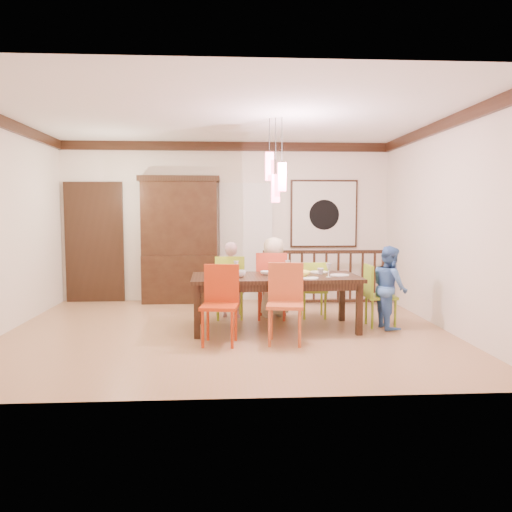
{
  "coord_description": "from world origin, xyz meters",
  "views": [
    {
      "loc": [
        -0.01,
        -6.74,
        1.62
      ],
      "look_at": [
        0.41,
        0.3,
        1.01
      ],
      "focal_mm": 35.0,
      "sensor_mm": 36.0,
      "label": 1
    }
  ],
  "objects": [
    {
      "name": "chair_near_left",
      "position": [
        -0.1,
        -0.68,
        0.56
      ],
      "size": [
        0.5,
        0.5,
        0.97
      ],
      "rotation": [
        0.0,
        0.0,
        -0.14
      ],
      "color": "#AD2F0D",
      "rests_on": "floor"
    },
    {
      "name": "serving_bowl",
      "position": [
        0.95,
        -0.07,
        0.79
      ],
      "size": [
        0.39,
        0.39,
        0.08
      ],
      "primitive_type": "imported",
      "rotation": [
        0.0,
        0.0,
        0.17
      ],
      "color": "yellow",
      "rests_on": "dining_table"
    },
    {
      "name": "chair_far_mid",
      "position": [
        0.69,
        0.79,
        0.59
      ],
      "size": [
        0.53,
        0.53,
        1.03
      ],
      "rotation": [
        0.0,
        0.0,
        2.99
      ],
      "color": "#BE3921",
      "rests_on": "floor"
    },
    {
      "name": "crown_molding",
      "position": [
        0.0,
        0.0,
        2.82
      ],
      "size": [
        6.0,
        5.0,
        0.16
      ],
      "primitive_type": null,
      "color": "black",
      "rests_on": "wall_back"
    },
    {
      "name": "wine_glass_d",
      "position": [
        1.37,
        -0.11,
        0.84
      ],
      "size": [
        0.08,
        0.08,
        0.19
      ],
      "primitive_type": null,
      "color": "silver",
      "rests_on": "dining_table"
    },
    {
      "name": "small_bowl",
      "position": [
        0.55,
        0.18,
        0.78
      ],
      "size": [
        0.21,
        0.21,
        0.05
      ],
      "primitive_type": "imported",
      "rotation": [
        0.0,
        0.0,
        0.26
      ],
      "color": "white",
      "rests_on": "dining_table"
    },
    {
      "name": "person_far_left",
      "position": [
        0.05,
        0.93,
        0.59
      ],
      "size": [
        0.48,
        0.36,
        1.18
      ],
      "primitive_type": "imported",
      "rotation": [
        0.0,
        0.0,
        2.95
      ],
      "color": "#D8A4B2",
      "rests_on": "floor"
    },
    {
      "name": "cup_right",
      "position": [
        1.32,
        0.2,
        0.79
      ],
      "size": [
        0.11,
        0.11,
        0.09
      ],
      "primitive_type": "imported",
      "rotation": [
        0.0,
        0.0,
        0.24
      ],
      "color": "silver",
      "rests_on": "dining_table"
    },
    {
      "name": "chair_far_right",
      "position": [
        1.33,
        0.82,
        0.5
      ],
      "size": [
        0.4,
        0.4,
        0.87
      ],
      "rotation": [
        0.0,
        0.0,
        3.13
      ],
      "color": "#9EC827",
      "rests_on": "floor"
    },
    {
      "name": "plate_near_left",
      "position": [
        -0.05,
        -0.25,
        0.76
      ],
      "size": [
        0.26,
        0.26,
        0.01
      ],
      "primitive_type": "cylinder",
      "color": "white",
      "rests_on": "dining_table"
    },
    {
      "name": "wine_glass_c",
      "position": [
        0.59,
        -0.15,
        0.84
      ],
      "size": [
        0.08,
        0.08,
        0.19
      ],
      "primitive_type": null,
      "color": "#590C19",
      "rests_on": "dining_table"
    },
    {
      "name": "chair_end_right",
      "position": [
        2.18,
        0.16,
        0.51
      ],
      "size": [
        0.4,
        0.4,
        0.88
      ],
      "rotation": [
        0.0,
        0.0,
        1.56
      ],
      "color": "#7CA21D",
      "rests_on": "floor"
    },
    {
      "name": "pendant_cluster",
      "position": [
        0.66,
        0.09,
        2.11
      ],
      "size": [
        0.27,
        0.21,
        1.14
      ],
      "color": "#FF4C6D",
      "rests_on": "ceiling"
    },
    {
      "name": "chair_near_mid",
      "position": [
        0.71,
        -0.69,
        0.57
      ],
      "size": [
        0.51,
        0.51,
        0.99
      ],
      "rotation": [
        0.0,
        0.0,
        -0.15
      ],
      "color": "#B84E26",
      "rests_on": "floor"
    },
    {
      "name": "person_far_mid",
      "position": [
        0.72,
        0.94,
        0.62
      ],
      "size": [
        0.7,
        0.57,
        1.24
      ],
      "primitive_type": "imported",
      "rotation": [
        0.0,
        0.0,
        3.47
      ],
      "color": "beige",
      "rests_on": "floor"
    },
    {
      "name": "floor",
      "position": [
        0.0,
        0.0,
        0.0
      ],
      "size": [
        6.0,
        6.0,
        0.0
      ],
      "primitive_type": "plane",
      "color": "#AD8153",
      "rests_on": "ground"
    },
    {
      "name": "wine_glass_a",
      "position": [
        0.12,
        0.28,
        0.84
      ],
      "size": [
        0.08,
        0.08,
        0.19
      ],
      "primitive_type": null,
      "color": "#590C19",
      "rests_on": "dining_table"
    },
    {
      "name": "painting",
      "position": [
        1.8,
        2.46,
        1.6
      ],
      "size": [
        1.25,
        0.06,
        1.25
      ],
      "color": "black",
      "rests_on": "wall_back"
    },
    {
      "name": "cup_left",
      "position": [
        0.18,
        -0.07,
        0.8
      ],
      "size": [
        0.15,
        0.15,
        0.1
      ],
      "primitive_type": "imported",
      "rotation": [
        0.0,
        0.0,
        -0.24
      ],
      "color": "silver",
      "rests_on": "dining_table"
    },
    {
      "name": "dining_table",
      "position": [
        0.66,
        0.09,
        0.67
      ],
      "size": [
        2.32,
        1.11,
        0.75
      ],
      "rotation": [
        0.0,
        0.0,
        0.03
      ],
      "color": "black",
      "rests_on": "floor"
    },
    {
      "name": "chair_far_left",
      "position": [
        0.03,
        0.84,
        0.56
      ],
      "size": [
        0.46,
        0.46,
        0.97
      ],
      "rotation": [
        0.0,
        0.0,
        3.19
      ],
      "color": "#98B522",
      "rests_on": "floor"
    },
    {
      "name": "plate_end_right",
      "position": [
        1.55,
        0.04,
        0.76
      ],
      "size": [
        0.26,
        0.26,
        0.01
      ],
      "primitive_type": "cylinder",
      "color": "white",
      "rests_on": "dining_table"
    },
    {
      "name": "ceiling",
      "position": [
        0.0,
        0.0,
        2.9
      ],
      "size": [
        6.0,
        6.0,
        0.0
      ],
      "primitive_type": "plane",
      "rotation": [
        3.14,
        0.0,
        0.0
      ],
      "color": "white",
      "rests_on": "wall_back"
    },
    {
      "name": "white_doorway",
      "position": [
        0.35,
        2.46,
        1.05
      ],
      "size": [
        0.97,
        0.05,
        2.22
      ],
      "primitive_type": "cube",
      "color": "silver",
      "rests_on": "wall_back"
    },
    {
      "name": "panel_door",
      "position": [
        -2.4,
        2.45,
        1.05
      ],
      "size": [
        1.04,
        0.07,
        2.24
      ],
      "primitive_type": "cube",
      "color": "black",
      "rests_on": "wall_back"
    },
    {
      "name": "plate_near_mid",
      "position": [
        1.07,
        -0.26,
        0.76
      ],
      "size": [
        0.26,
        0.26,
        0.01
      ],
      "primitive_type": "cylinder",
      "color": "white",
      "rests_on": "dining_table"
    },
    {
      "name": "napkin",
      "position": [
        0.65,
        -0.26,
        0.76
      ],
      "size": [
        0.18,
        0.14,
        0.01
      ],
      "primitive_type": "cube",
      "color": "#D83359",
      "rests_on": "dining_table"
    },
    {
      "name": "wall_right",
      "position": [
        3.0,
        0.0,
        1.45
      ],
      "size": [
        0.0,
        5.0,
        5.0
      ],
      "primitive_type": "plane",
      "rotation": [
        1.57,
        0.0,
        -1.57
      ],
      "color": "silver",
      "rests_on": "floor"
    },
    {
      "name": "person_end_right",
      "position": [
        2.27,
        0.06,
        0.58
      ],
      "size": [
        0.49,
        0.6,
        1.16
      ],
      "primitive_type": "imported",
      "rotation": [
        0.0,
        0.0,
        1.66
      ],
      "color": "#4472BE",
      "rests_on": "floor"
    },
    {
      "name": "china_hutch",
      "position": [
        -0.85,
        2.3,
        1.14
      ],
      "size": [
        1.43,
        0.46,
        2.27
      ],
      "color": "black",
      "rests_on": "floor"
    },
    {
      "name": "plate_far_mid",
      "position": [
        0.68,
        0.36,
        0.76
      ],
      "size": [
        0.26,
        0.26,
        0.01
      ],
      "primitive_type": "cylinder",
      "color": "white",
      "rests_on": "dining_table"
    },
    {
      "name": "wine_glass_b",
      "position": [
        0.86,
        0.32,
        0.84
      ],
      "size": [
        0.08,
        0.08,
        0.19
      ],
      "primitive_type": null,
      "color": "silver",
      "rests_on": "dining_table"
    },
    {
      "name": "wall_back",
      "position": [
        0.0,
        2.5,
        1.45
      ],
      "size": [
        6.0,
        0.0,
        6.0
      ],
      "primitive_type": "plane",
      "rotation": [
        1.57,
        0.0,
        0.0
      ],
      "color": "silver",
      "rests_on": "floor"
    },
    {
      "name": "plate_far_left",
      "position": [
        0.04,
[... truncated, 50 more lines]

